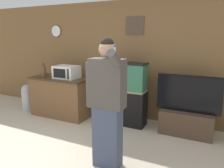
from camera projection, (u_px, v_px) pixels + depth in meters
wall_back_paneled at (120, 60)px, 4.98m from camera, size 10.00×0.08×2.60m
counter_island at (61, 96)px, 5.09m from camera, size 1.40×0.66×0.91m
microwave at (67, 72)px, 4.89m from camera, size 0.52×0.41×0.28m
knife_block at (43, 71)px, 5.14m from camera, size 0.11×0.09×0.32m
aquarium_on_stand at (126, 94)px, 4.54m from camera, size 0.85×0.36×1.32m
tv_on_stand at (186, 117)px, 4.10m from camera, size 1.17×0.40×1.14m
person_standing at (107, 103)px, 2.98m from camera, size 0.57×0.43×1.82m
trash_bin at (28, 97)px, 5.47m from camera, size 0.29×0.29×0.66m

